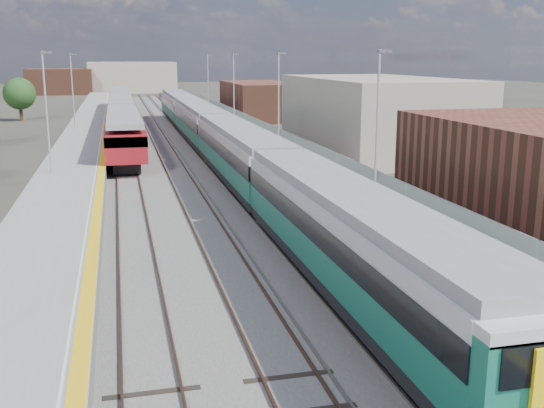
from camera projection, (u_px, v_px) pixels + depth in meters
name	position (u px, v px, depth m)	size (l,w,h in m)	color
ground	(187.00, 149.00, 57.75)	(320.00, 320.00, 0.00)	#47443A
ballast_bed	(160.00, 146.00, 59.59)	(10.50, 155.00, 0.06)	#565451
tracks	(165.00, 142.00, 61.30)	(8.96, 160.00, 0.17)	#4C3323
platform_right	(239.00, 138.00, 61.20)	(4.70, 155.00, 8.52)	slate
platform_left	(84.00, 143.00, 57.91)	(4.30, 155.00, 8.52)	slate
buildings	(55.00, 45.00, 135.06)	(72.00, 185.50, 40.00)	brown
green_train	(216.00, 134.00, 49.76)	(2.90, 80.69, 3.19)	black
red_train	(121.00, 113.00, 70.21)	(2.89, 58.65, 3.65)	black
tree_c	(19.00, 94.00, 82.40)	(4.11, 4.11, 5.57)	#382619
tree_d	(336.00, 94.00, 77.91)	(4.36, 4.36, 5.91)	#382619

